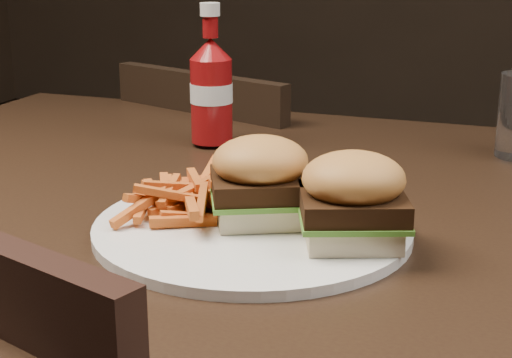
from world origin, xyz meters
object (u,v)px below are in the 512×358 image
(plate, at_px, (252,228))
(ketchup_bottle, at_px, (212,101))
(chair_far, at_px, (262,266))
(dining_table, at_px, (295,212))

(plate, distance_m, ketchup_bottle, 0.33)
(chair_far, xyz_separation_m, ketchup_bottle, (0.05, -0.33, 0.38))
(ketchup_bottle, bearing_deg, chair_far, 97.85)
(chair_far, distance_m, ketchup_bottle, 0.51)
(dining_table, height_order, chair_far, dining_table)
(dining_table, relative_size, ketchup_bottle, 10.92)
(dining_table, xyz_separation_m, chair_far, (-0.21, 0.50, -0.30))
(dining_table, distance_m, plate, 0.13)
(dining_table, relative_size, plate, 4.02)
(dining_table, distance_m, chair_far, 0.62)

